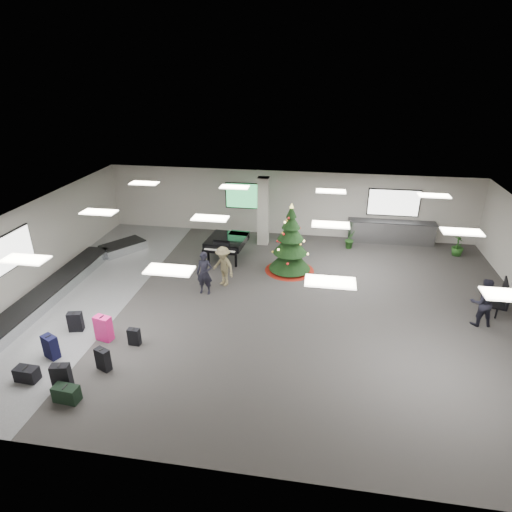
% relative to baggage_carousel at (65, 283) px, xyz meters
% --- Properties ---
extents(ground, '(18.00, 18.00, 0.00)m').
position_rel_baggage_carousel_xyz_m(ground, '(7.84, 0.08, -0.21)').
color(ground, '#34312F').
rests_on(ground, ground).
extents(room_envelope, '(18.02, 14.02, 3.21)m').
position_rel_baggage_carousel_xyz_m(room_envelope, '(7.46, 0.75, 2.12)').
color(room_envelope, '#B6AEA6').
rests_on(room_envelope, ground).
extents(baggage_carousel, '(2.28, 9.71, 0.43)m').
position_rel_baggage_carousel_xyz_m(baggage_carousel, '(0.00, 0.00, 0.00)').
color(baggage_carousel, silver).
rests_on(baggage_carousel, ground).
extents(service_counter, '(4.05, 0.65, 1.08)m').
position_rel_baggage_carousel_xyz_m(service_counter, '(12.84, 6.73, 0.33)').
color(service_counter, silver).
rests_on(service_counter, ground).
extents(suitcase_0, '(0.52, 0.35, 0.76)m').
position_rel_baggage_carousel_xyz_m(suitcase_0, '(3.06, -5.10, 0.16)').
color(suitcase_0, black).
rests_on(suitcase_0, ground).
extents(suitcase_1, '(0.48, 0.37, 0.68)m').
position_rel_baggage_carousel_xyz_m(suitcase_1, '(3.76, -4.20, 0.12)').
color(suitcase_1, black).
rests_on(suitcase_1, ground).
extents(pink_suitcase, '(0.57, 0.41, 0.83)m').
position_rel_baggage_carousel_xyz_m(pink_suitcase, '(3.10, -2.86, 0.19)').
color(pink_suitcase, '#F7207D').
rests_on(pink_suitcase, ground).
extents(suitcase_3, '(0.37, 0.22, 0.56)m').
position_rel_baggage_carousel_xyz_m(suitcase_3, '(4.13, -2.96, 0.06)').
color(suitcase_3, black).
rests_on(suitcase_3, ground).
extents(navy_suitcase, '(0.54, 0.45, 0.74)m').
position_rel_baggage_carousel_xyz_m(navy_suitcase, '(2.00, -3.94, 0.15)').
color(navy_suitcase, black).
rests_on(navy_suitcase, ground).
extents(green_duffel, '(0.68, 0.38, 0.46)m').
position_rel_baggage_carousel_xyz_m(green_duffel, '(3.42, -5.51, 0.01)').
color(green_duffel, black).
rests_on(green_duffel, ground).
extents(suitcase_8, '(0.49, 0.35, 0.67)m').
position_rel_baggage_carousel_xyz_m(suitcase_8, '(1.96, -2.55, 0.11)').
color(suitcase_8, black).
rests_on(suitcase_8, ground).
extents(black_duffel, '(0.63, 0.37, 0.43)m').
position_rel_baggage_carousel_xyz_m(black_duffel, '(1.93, -4.97, -0.01)').
color(black_duffel, black).
rests_on(black_duffel, ground).
extents(christmas_tree, '(2.04, 2.04, 2.92)m').
position_rel_baggage_carousel_xyz_m(christmas_tree, '(8.36, 2.93, 0.79)').
color(christmas_tree, maroon).
rests_on(christmas_tree, ground).
extents(grand_piano, '(1.72, 2.13, 1.15)m').
position_rel_baggage_carousel_xyz_m(grand_piano, '(5.53, 3.61, 0.61)').
color(grand_piano, black).
rests_on(grand_piano, ground).
extents(bench, '(0.91, 1.66, 1.00)m').
position_rel_baggage_carousel_xyz_m(bench, '(15.83, 0.99, 0.35)').
color(bench, black).
rests_on(bench, ground).
extents(traveler_a, '(0.62, 0.43, 1.65)m').
position_rel_baggage_carousel_xyz_m(traveler_a, '(5.41, 0.51, 0.61)').
color(traveler_a, black).
rests_on(traveler_a, ground).
extents(traveler_b, '(1.18, 1.06, 1.59)m').
position_rel_baggage_carousel_xyz_m(traveler_b, '(5.94, 1.27, 0.58)').
color(traveler_b, olive).
rests_on(traveler_b, ground).
extents(traveler_bench, '(0.88, 0.73, 1.66)m').
position_rel_baggage_carousel_xyz_m(traveler_bench, '(14.86, -0.10, 0.62)').
color(traveler_bench, black).
rests_on(traveler_bench, ground).
extents(potted_plant_left, '(0.63, 0.62, 0.89)m').
position_rel_baggage_carousel_xyz_m(potted_plant_left, '(10.91, 5.74, 0.23)').
color(potted_plant_left, '#143E17').
rests_on(potted_plant_left, ground).
extents(potted_plant_right, '(0.69, 0.69, 0.92)m').
position_rel_baggage_carousel_xyz_m(potted_plant_right, '(15.63, 5.66, 0.25)').
color(potted_plant_right, '#143E17').
rests_on(potted_plant_right, ground).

